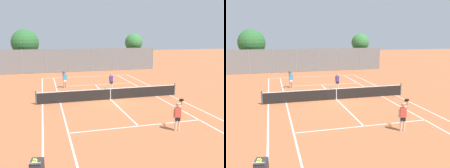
# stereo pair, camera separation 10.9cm
# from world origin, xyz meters

# --- Properties ---
(ground_plane) EXTENTS (120.00, 120.00, 0.00)m
(ground_plane) POSITION_xyz_m (0.00, 0.00, 0.00)
(ground_plane) COLOR #BC663D
(court_line_markings) EXTENTS (11.10, 23.90, 0.01)m
(court_line_markings) POSITION_xyz_m (0.00, 0.00, 0.00)
(court_line_markings) COLOR silver
(court_line_markings) RESTS_ON ground
(tennis_net) EXTENTS (12.00, 0.10, 1.07)m
(tennis_net) POSITION_xyz_m (0.00, 0.00, 0.51)
(tennis_net) COLOR #474C47
(tennis_net) RESTS_ON ground
(player_near_side) EXTENTS (0.83, 0.69, 1.77)m
(player_near_side) POSITION_xyz_m (1.83, -7.66, 0.93)
(player_near_side) COLOR beige
(player_near_side) RESTS_ON ground
(player_far_left) EXTENTS (0.57, 0.81, 1.77)m
(player_far_left) POSITION_xyz_m (-3.27, 5.71, 0.93)
(player_far_left) COLOR tan
(player_far_left) RESTS_ON ground
(player_far_right) EXTENTS (0.44, 0.55, 1.60)m
(player_far_right) POSITION_xyz_m (1.06, 3.66, 0.91)
(player_far_right) COLOR beige
(player_far_right) RESTS_ON ground
(loose_tennis_ball_0) EXTENTS (0.07, 0.07, 0.07)m
(loose_tennis_ball_0) POSITION_xyz_m (-3.23, 1.85, 0.03)
(loose_tennis_ball_0) COLOR #D1DB33
(loose_tennis_ball_0) RESTS_ON ground
(loose_tennis_ball_1) EXTENTS (0.07, 0.07, 0.07)m
(loose_tennis_ball_1) POSITION_xyz_m (3.71, -7.78, 0.03)
(loose_tennis_ball_1) COLOR #D1DB33
(loose_tennis_ball_1) RESTS_ON ground
(back_fence) EXTENTS (22.64, 0.08, 3.35)m
(back_fence) POSITION_xyz_m (-0.00, 16.37, 1.67)
(back_fence) COLOR gray
(back_fence) RESTS_ON ground
(tree_behind_left) EXTENTS (3.96, 3.96, 6.10)m
(tree_behind_left) POSITION_xyz_m (-7.67, 19.48, 3.97)
(tree_behind_left) COLOR brown
(tree_behind_left) RESTS_ON ground
(tree_behind_right) EXTENTS (2.80, 2.80, 5.47)m
(tree_behind_right) POSITION_xyz_m (8.69, 18.21, 4.00)
(tree_behind_right) COLOR brown
(tree_behind_right) RESTS_ON ground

